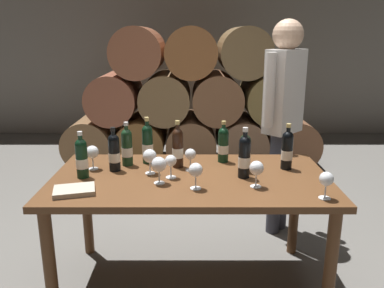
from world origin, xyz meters
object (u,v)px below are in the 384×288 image
Objects in this scene: dining_table at (192,190)px; wine_bottle_0 at (225,144)px; wine_glass_4 at (172,162)px; tasting_notebook at (76,190)px; wine_glass_1 at (151,156)px; wine_glass_3 at (328,180)px; wine_bottle_8 at (149,143)px; wine_glass_6 at (94,153)px; wine_bottle_1 at (246,156)px; wine_glass_0 at (161,165)px; wine_glass_5 at (258,169)px; sommelier_presenting at (285,109)px; wine_bottle_4 at (83,158)px; wine_bottle_5 at (289,150)px; wine_bottle_7 at (247,153)px; wine_bottle_2 at (179,147)px; wine_glass_2 at (197,171)px; wine_bottle_6 at (116,152)px; wine_glass_7 at (192,155)px; wine_bottle_3 at (129,147)px.

dining_table is 0.42m from wine_bottle_0.
wine_glass_4 reaches higher than tasting_notebook.
wine_glass_1 reaches higher than wine_glass_3.
wine_glass_6 is (-0.34, -0.13, -0.02)m from wine_bottle_8.
wine_bottle_1 is at bearing -6.35° from wine_glass_1.
wine_glass_0 reaches higher than tasting_notebook.
wine_glass_1 reaches higher than wine_glass_6.
wine_glass_5 is 0.09× the size of sommelier_presenting.
wine_bottle_4 is at bearing 167.88° from wine_glass_0.
wine_glass_1 is 1.01× the size of wine_glass_6.
wine_bottle_1 reaches higher than wine_bottle_5.
wine_glass_0 is (-0.53, -0.22, -0.01)m from wine_bottle_7.
wine_bottle_4 is at bearing -173.33° from wine_bottle_7.
wine_bottle_2 is 0.44m from wine_bottle_7.
wine_bottle_1 is 0.35m from wine_glass_2.
wine_bottle_8 is 0.57m from wine_glass_2.
wine_bottle_6 reaches higher than wine_glass_4.
wine_glass_2 is 0.31m from wine_glass_7.
wine_glass_5 reaches higher than wine_glass_7.
wine_glass_3 is at bearing -26.03° from wine_bottle_3.
wine_bottle_1 is at bearing -99.31° from wine_bottle_7.
tasting_notebook is (-0.64, -0.26, 0.11)m from dining_table.
wine_bottle_0 reaches higher than wine_glass_2.
wine_glass_1 is at bearing 138.55° from wine_glass_2.
wine_bottle_4 reaches higher than wine_glass_7.
wine_bottle_3 is 0.13m from wine_bottle_6.
wine_bottle_6 is at bearing 148.96° from wine_glass_2.
wine_bottle_1 is 1.42× the size of tasting_notebook.
wine_bottle_8 is 1.13m from sommelier_presenting.
wine_bottle_3 is at bearing 153.86° from wine_glass_5.
wine_glass_1 is at bearing 173.65° from wine_bottle_1.
wine_bottle_8 is at bearing 38.66° from wine_bottle_6.
wine_bottle_5 is at bearing -7.58° from wine_bottle_8.
wine_bottle_5 is 2.00× the size of wine_glass_3.
dining_table is at bearing -64.99° from wine_bottle_2.
wine_bottle_7 is at bearing -120.20° from sommelier_presenting.
wine_bottle_6 is at bearing -120.49° from wine_bottle_3.
wine_bottle_8 is at bearing 105.66° from wine_glass_0.
wine_bottle_4 reaches higher than wine_glass_0.
dining_table is at bearing -89.77° from wine_glass_7.
wine_bottle_1 reaches higher than wine_bottle_0.
wine_bottle_4 is 1.92× the size of wine_glass_3.
wine_bottle_7 is (0.83, -0.01, -0.00)m from wine_bottle_6.
wine_bottle_1 reaches higher than wine_glass_2.
wine_glass_1 is 1.06× the size of wine_glass_3.
wine_glass_7 reaches higher than dining_table.
wine_glass_2 is at bearing -41.45° from wine_glass_1.
wine_bottle_2 reaches higher than wine_glass_1.
wine_bottle_1 is 2.04× the size of wine_glass_2.
wine_bottle_0 is 0.90× the size of wine_bottle_8.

